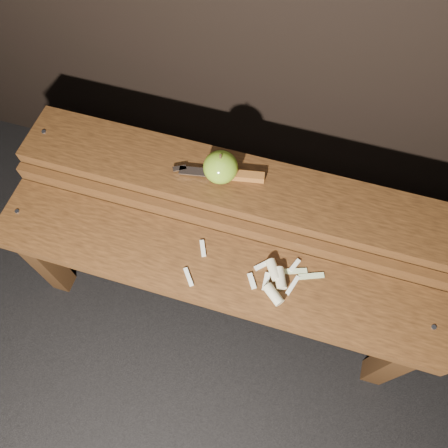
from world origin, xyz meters
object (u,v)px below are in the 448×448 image
(knife, at_px, (234,175))
(apple, at_px, (221,167))
(bench_front_tier, at_px, (211,279))
(bench_rear_tier, at_px, (235,198))

(knife, bearing_deg, apple, -168.91)
(bench_front_tier, height_order, bench_rear_tier, bench_rear_tier)
(apple, distance_m, knife, 0.05)
(knife, bearing_deg, bench_rear_tier, -52.00)
(bench_rear_tier, height_order, knife, knife)
(bench_rear_tier, bearing_deg, apple, 174.09)
(bench_rear_tier, xyz_separation_m, apple, (-0.04, 0.00, 0.13))
(bench_front_tier, xyz_separation_m, knife, (-0.01, 0.24, 0.16))
(apple, bearing_deg, bench_rear_tier, -5.91)
(bench_front_tier, relative_size, apple, 12.79)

